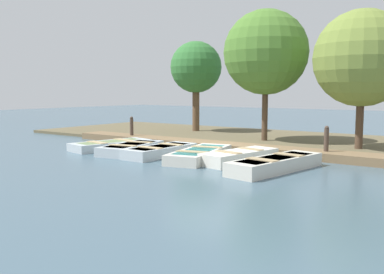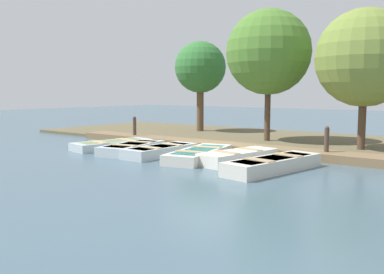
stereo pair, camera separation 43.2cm
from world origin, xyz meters
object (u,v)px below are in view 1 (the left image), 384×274
(park_tree_far_left, at_px, (196,68))
(park_tree_left, at_px, (266,53))
(park_tree_center, at_px, (362,58))
(rowboat_3, at_px, (200,154))
(rowboat_5, at_px, (276,164))
(rowboat_1, at_px, (131,148))
(mooring_post_far, at_px, (326,143))
(rowboat_0, at_px, (111,145))
(mooring_post_near, at_px, (132,129))
(rowboat_2, at_px, (161,151))
(rowboat_4, at_px, (240,156))

(park_tree_far_left, xyz_separation_m, park_tree_left, (1.91, 4.99, 0.40))
(park_tree_center, bearing_deg, park_tree_far_left, -104.40)
(rowboat_3, xyz_separation_m, rowboat_5, (0.42, 2.92, 0.03))
(rowboat_1, height_order, mooring_post_far, mooring_post_far)
(rowboat_0, xyz_separation_m, mooring_post_near, (-2.33, -1.11, 0.41))
(rowboat_2, distance_m, rowboat_5, 4.50)
(rowboat_0, bearing_deg, park_tree_center, 131.09)
(rowboat_5, bearing_deg, rowboat_4, -102.29)
(mooring_post_near, xyz_separation_m, park_tree_left, (-2.79, 5.22, 3.32))
(rowboat_1, xyz_separation_m, park_tree_far_left, (-7.33, -2.26, 3.31))
(mooring_post_far, bearing_deg, park_tree_far_left, -118.61)
(rowboat_5, relative_size, park_tree_left, 0.63)
(rowboat_0, xyz_separation_m, park_tree_center, (-4.72, 8.16, 3.28))
(rowboat_4, height_order, park_tree_center, park_tree_center)
(mooring_post_near, relative_size, park_tree_far_left, 0.23)
(rowboat_0, height_order, rowboat_1, rowboat_1)
(mooring_post_near, xyz_separation_m, mooring_post_far, (0.00, 8.85, 0.00))
(rowboat_0, xyz_separation_m, mooring_post_far, (-2.33, 7.74, 0.41))
(park_tree_left, bearing_deg, rowboat_2, -14.19)
(rowboat_3, relative_size, rowboat_5, 0.98)
(rowboat_0, distance_m, rowboat_2, 2.77)
(park_tree_center, bearing_deg, rowboat_3, -38.58)
(rowboat_1, distance_m, park_tree_far_left, 8.35)
(mooring_post_far, bearing_deg, rowboat_2, -62.62)
(rowboat_4, height_order, park_tree_far_left, park_tree_far_left)
(rowboat_1, height_order, park_tree_far_left, park_tree_far_left)
(park_tree_left, distance_m, park_tree_center, 4.09)
(rowboat_0, relative_size, park_tree_far_left, 0.68)
(rowboat_2, distance_m, rowboat_3, 1.58)
(rowboat_0, height_order, mooring_post_near, mooring_post_near)
(rowboat_2, bearing_deg, mooring_post_near, -123.08)
(rowboat_2, bearing_deg, park_tree_far_left, -152.81)
(rowboat_2, bearing_deg, mooring_post_far, 118.04)
(rowboat_3, bearing_deg, rowboat_5, 69.17)
(rowboat_1, distance_m, rowboat_2, 1.37)
(rowboat_0, bearing_deg, rowboat_2, 95.96)
(rowboat_3, xyz_separation_m, park_tree_left, (-5.21, -0.21, 3.71))
(rowboat_1, height_order, park_tree_left, park_tree_left)
(rowboat_0, bearing_deg, rowboat_1, 89.18)
(rowboat_0, height_order, mooring_post_far, mooring_post_far)
(rowboat_3, height_order, rowboat_4, rowboat_4)
(park_tree_left, bearing_deg, rowboat_5, 29.10)
(rowboat_1, height_order, mooring_post_near, mooring_post_near)
(mooring_post_near, bearing_deg, rowboat_1, 43.51)
(rowboat_2, xyz_separation_m, park_tree_center, (-4.96, 5.40, 3.26))
(rowboat_2, xyz_separation_m, mooring_post_near, (-2.58, -3.86, 0.39))
(rowboat_0, relative_size, mooring_post_near, 2.96)
(rowboat_1, distance_m, rowboat_5, 5.87)
(rowboat_4, relative_size, mooring_post_far, 2.61)
(mooring_post_near, relative_size, mooring_post_far, 1.00)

